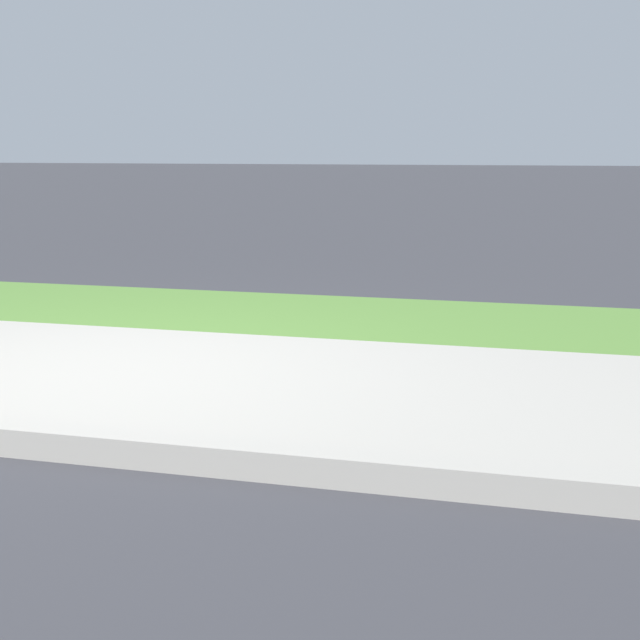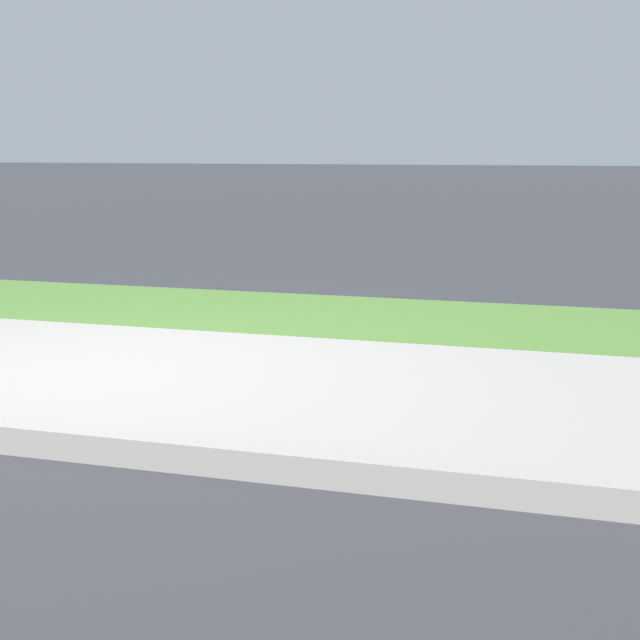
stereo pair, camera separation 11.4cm
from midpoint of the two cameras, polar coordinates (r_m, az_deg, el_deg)
ground_plane at (r=5.17m, az=-13.22°, el=-3.27°), size 120.00×120.00×0.00m
sidewalk_pavement at (r=5.17m, az=-13.23°, el=-3.22°), size 18.00×2.36×0.01m
grass_verge at (r=6.97m, az=-5.04°, el=0.68°), size 18.00×1.72×0.01m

